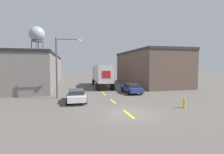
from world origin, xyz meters
The scene contains 10 objects.
ground_plane centered at (0.00, 0.00, 0.00)m, with size 160.00×160.00×0.00m, color #56514C.
road_centerline centered at (0.00, 5.05, 0.00)m, with size 0.20×13.18×0.01m.
warehouse_left centered at (-12.53, 24.01, 3.03)m, with size 11.13×27.82×6.05m.
warehouse_right centered at (11.37, 20.12, 3.46)m, with size 8.81×18.87×6.90m.
semi_truck centered at (1.13, 18.47, 2.40)m, with size 3.32×12.14×4.00m.
parked_car_right_mid centered at (3.95, 10.03, 0.72)m, with size 2.05×4.71×1.32m.
parked_car_left_near centered at (-3.95, 5.73, 0.72)m, with size 2.05×4.71×1.32m.
water_tower centered at (-15.73, 53.39, 14.78)m, with size 5.43×5.43×17.77m.
street_lamp centered at (-5.68, 8.33, 4.29)m, with size 3.04×0.32×7.22m.
fire_hydrant centered at (5.74, 0.59, 0.47)m, with size 0.22×0.22×0.94m.
Camera 1 is at (-4.54, -13.43, 3.91)m, focal length 28.00 mm.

